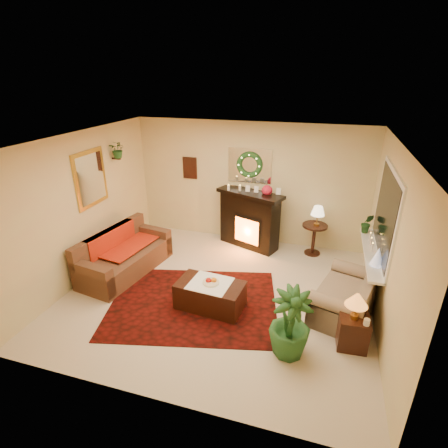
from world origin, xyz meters
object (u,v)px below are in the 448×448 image
(end_table_square, at_px, (353,329))
(coffee_table, at_px, (210,296))
(loveseat, at_px, (347,289))
(side_table_round, at_px, (313,240))
(sofa, at_px, (125,251))
(fireplace, at_px, (249,222))

(end_table_square, distance_m, coffee_table, 2.17)
(loveseat, relative_size, side_table_round, 2.05)
(sofa, relative_size, fireplace, 1.48)
(loveseat, distance_m, end_table_square, 0.76)
(fireplace, bearing_deg, sofa, -117.68)
(fireplace, bearing_deg, side_table_round, 20.96)
(sofa, bearing_deg, coffee_table, -8.21)
(end_table_square, bearing_deg, fireplace, 128.35)
(fireplace, distance_m, coffee_table, 2.36)
(end_table_square, bearing_deg, loveseat, 96.56)
(fireplace, height_order, loveseat, fireplace)
(side_table_round, height_order, end_table_square, side_table_round)
(side_table_round, bearing_deg, sofa, -152.48)
(sofa, relative_size, coffee_table, 1.78)
(fireplace, relative_size, loveseat, 0.94)
(sofa, bearing_deg, end_table_square, -2.70)
(loveseat, distance_m, coffee_table, 2.13)
(loveseat, relative_size, coffee_table, 1.28)
(loveseat, xyz_separation_m, side_table_round, (-0.60, 1.85, -0.10))
(loveseat, xyz_separation_m, coffee_table, (-2.06, -0.48, -0.21))
(loveseat, relative_size, end_table_square, 2.80)
(fireplace, distance_m, loveseat, 2.70)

